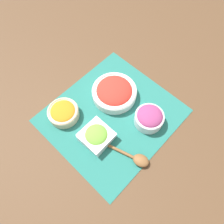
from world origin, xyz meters
TOP-DOWN VIEW (x-y plane):
  - ground_plane at (0.00, 0.00)m, footprint 3.00×3.00m
  - placemat at (0.00, 0.00)m, footprint 0.52×0.48m
  - lettuce_bowl at (-0.12, -0.03)m, footprint 0.12×0.12m
  - carrot_bowl at (-0.14, 0.15)m, footprint 0.13×0.13m
  - tomato_bowl at (0.08, 0.06)m, footprint 0.19×0.19m
  - onion_bowl at (0.08, -0.13)m, footprint 0.12×0.12m
  - wooden_spoon at (-0.07, -0.20)m, footprint 0.08×0.18m

SIDE VIEW (x-z plane):
  - ground_plane at x=0.00m, z-range 0.00..0.00m
  - placemat at x=0.00m, z-range 0.00..0.00m
  - wooden_spoon at x=-0.07m, z-range 0.00..0.03m
  - carrot_bowl at x=-0.14m, z-range 0.01..0.06m
  - lettuce_bowl at x=-0.12m, z-range 0.00..0.06m
  - tomato_bowl at x=0.08m, z-range 0.00..0.07m
  - onion_bowl at x=0.08m, z-range 0.00..0.08m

